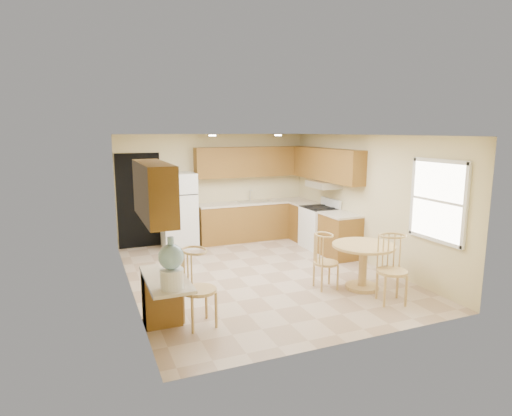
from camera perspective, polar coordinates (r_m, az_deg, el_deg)
name	(u,v)px	position (r m, az deg, el deg)	size (l,w,h in m)	color
floor	(260,274)	(7.87, 0.56, -8.84)	(5.50, 5.50, 0.00)	tan
ceiling	(260,135)	(7.43, 0.59, 9.68)	(4.50, 5.50, 0.02)	white
wall_back	(215,188)	(10.11, -5.50, 2.69)	(4.50, 0.02, 2.50)	#CCC089
wall_front	(351,245)	(5.19, 12.50, -4.80)	(4.50, 0.02, 2.50)	#CCC089
wall_left	(128,216)	(7.01, -16.64, -1.08)	(0.02, 5.50, 2.50)	#CCC089
wall_right	(366,199)	(8.67, 14.41, 1.14)	(0.02, 5.50, 2.50)	#CCC089
doorway	(139,201)	(9.77, -15.32, 0.92)	(0.90, 0.02, 2.10)	black
base_cab_back	(254,221)	(10.26, -0.25, -1.77)	(2.75, 0.60, 0.87)	brown
counter_back	(254,203)	(10.17, -0.25, 0.73)	(2.75, 0.63, 0.04)	beige
base_cab_right_a	(306,222)	(10.19, 6.63, -1.93)	(0.60, 0.59, 0.87)	brown
counter_right_a	(306,204)	(10.10, 6.68, 0.59)	(0.63, 0.59, 0.04)	beige
base_cab_right_b	(340,236)	(8.98, 11.12, -3.73)	(0.60, 0.80, 0.87)	brown
counter_right_b	(341,215)	(8.88, 11.22, -0.88)	(0.63, 0.80, 0.04)	beige
upper_cab_back	(252,162)	(10.18, -0.54, 6.18)	(2.75, 0.33, 0.70)	brown
upper_cab_right	(327,164)	(9.50, 9.41, 5.75)	(0.33, 2.42, 0.70)	brown
upper_cab_left	(154,191)	(5.36, -13.46, 2.19)	(0.33, 1.40, 0.70)	brown
sink	(253,202)	(10.16, -0.38, 0.85)	(0.78, 0.44, 0.01)	silver
range_hood	(323,184)	(9.47, 8.99, 3.14)	(0.50, 0.76, 0.14)	silver
desk_pedestal	(162,298)	(6.02, -12.47, -11.58)	(0.48, 0.42, 0.72)	brown
desk_top	(166,279)	(5.54, -11.93, -9.23)	(0.50, 1.20, 0.04)	beige
window	(438,201)	(7.24, 23.10, 0.88)	(0.06, 1.12, 1.30)	white
can_light_a	(212,135)	(8.40, -5.84, 9.60)	(0.14, 0.14, 0.02)	white
can_light_b	(278,135)	(8.90, 2.96, 9.67)	(0.14, 0.14, 0.02)	white
refrigerator	(179,211)	(9.61, -10.28, -0.34)	(0.74, 0.72, 1.67)	white
stove	(319,227)	(9.60, 8.45, -2.52)	(0.65, 0.76, 1.09)	white
dining_table	(363,260)	(7.26, 14.09, -6.72)	(1.02, 1.02, 0.75)	tan
chair_table_a	(329,257)	(7.07, 9.71, -6.47)	(0.40, 0.52, 0.91)	tan
chair_table_b	(397,264)	(6.70, 18.30, -7.16)	(0.46, 0.49, 1.03)	tan
chair_desk	(201,282)	(5.67, -7.35, -9.81)	(0.46, 0.60, 1.05)	tan
water_crock	(171,265)	(5.06, -11.21, -7.52)	(0.30, 0.30, 0.61)	white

